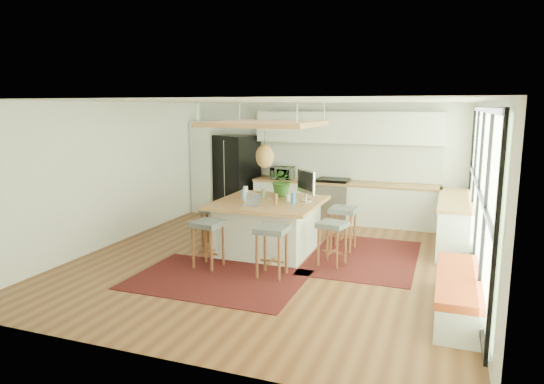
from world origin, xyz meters
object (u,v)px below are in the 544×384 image
at_px(stool_near_left, 208,246).
at_px(monitor, 306,187).
at_px(microwave, 283,172).
at_px(stool_right_front, 332,245).
at_px(fridge, 236,176).
at_px(stool_near_right, 272,254).
at_px(stool_left_side, 213,227).
at_px(island, 269,226).
at_px(laptop, 250,199).
at_px(island_plant, 283,184).
at_px(stool_right_back, 343,231).

relative_size(stool_near_left, monitor, 1.26).
bearing_deg(microwave, stool_right_front, -60.10).
distance_m(fridge, stool_near_left, 4.11).
distance_m(stool_near_right, stool_left_side, 2.07).
xyz_separation_m(stool_near_left, stool_near_right, (1.12, -0.04, 0.00)).
relative_size(island, monitor, 2.99).
bearing_deg(fridge, stool_right_front, -22.94).
relative_size(stool_near_right, laptop, 2.50).
xyz_separation_m(stool_left_side, monitor, (1.76, 0.25, 0.83)).
bearing_deg(island, fridge, 124.71).
distance_m(laptop, island_plant, 1.12).
relative_size(island, island_plant, 3.07).
relative_size(stool_near_right, microwave, 1.52).
bearing_deg(stool_near_right, laptop, 131.63).
xyz_separation_m(stool_right_front, stool_left_side, (-2.41, 0.41, 0.00)).
bearing_deg(fridge, island, -33.66).
distance_m(stool_near_right, laptop, 1.22).
relative_size(stool_right_front, island_plant, 1.23).
relative_size(laptop, microwave, 0.61).
relative_size(island, laptop, 5.80).
xyz_separation_m(fridge, stool_near_left, (1.25, -3.88, -0.57)).
bearing_deg(island_plant, island, -96.50).
bearing_deg(island_plant, stool_left_side, -153.56).
bearing_deg(island, island_plant, 83.50).
xyz_separation_m(stool_left_side, island_plant, (1.20, 0.59, 0.81)).
height_order(stool_right_back, microwave, microwave).
relative_size(stool_right_front, monitor, 1.20).
height_order(fridge, stool_right_back, fridge).
bearing_deg(stool_left_side, island, 0.28).
bearing_deg(stool_right_back, island_plant, 177.17).
xyz_separation_m(stool_right_front, microwave, (-1.91, 3.04, 0.75)).
bearing_deg(stool_right_front, monitor, 134.64).
bearing_deg(stool_right_back, stool_right_front, -89.04).
bearing_deg(island_plant, stool_right_back, -2.83).
bearing_deg(island_plant, monitor, -31.56).
xyz_separation_m(monitor, island_plant, (-0.56, 0.35, -0.02)).
bearing_deg(island_plant, microwave, 108.95).
relative_size(stool_near_right, stool_left_side, 1.09).
distance_m(stool_left_side, monitor, 1.96).
height_order(fridge, island, fridge).
distance_m(fridge, island_plant, 2.83).
bearing_deg(island_plant, stool_right_front, -39.65).
distance_m(island, island_plant, 0.92).
distance_m(stool_left_side, island_plant, 1.56).
relative_size(island, microwave, 3.52).
height_order(island, island_plant, island_plant).
height_order(microwave, island_plant, island_plant).
relative_size(stool_left_side, island_plant, 1.22).
distance_m(laptop, monitor, 1.08).
distance_m(island, monitor, 0.99).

